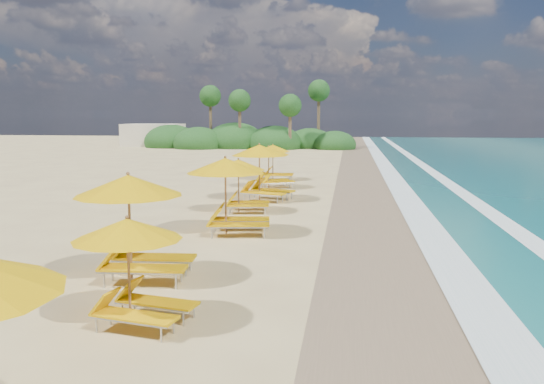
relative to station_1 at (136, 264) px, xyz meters
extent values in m
plane|color=#CFB87A|center=(1.20, 9.91, -1.18)|extent=(160.00, 160.00, 0.00)
cube|color=#887051|center=(5.20, 9.91, -1.18)|extent=(4.00, 160.00, 0.01)
cube|color=white|center=(6.70, 9.91, -1.15)|extent=(1.20, 160.00, 0.01)
cube|color=white|center=(9.70, 9.91, -1.16)|extent=(0.80, 160.00, 0.01)
cylinder|color=olive|center=(-0.16, 0.03, -0.17)|extent=(0.05, 0.05, 2.02)
cone|color=#E5AA04|center=(-0.16, 0.03, 0.67)|extent=(2.43, 2.43, 0.41)
sphere|color=olive|center=(-0.16, 0.03, 0.89)|extent=(0.07, 0.07, 0.07)
cylinder|color=olive|center=(-1.28, 2.82, 0.08)|extent=(0.06, 0.06, 2.52)
cone|color=#E5AA04|center=(-1.28, 2.82, 1.12)|extent=(2.77, 2.77, 0.51)
sphere|color=olive|center=(-1.28, 2.82, 1.40)|extent=(0.09, 0.09, 0.09)
cylinder|color=olive|center=(-0.12, 8.16, 0.08)|extent=(0.06, 0.06, 2.52)
cone|color=#E5AA04|center=(-0.12, 8.16, 1.13)|extent=(2.93, 2.93, 0.51)
sphere|color=olive|center=(-0.12, 8.16, 1.41)|extent=(0.09, 0.09, 0.09)
cylinder|color=olive|center=(-0.52, 12.31, -0.11)|extent=(0.05, 0.05, 2.14)
cone|color=#E5AA04|center=(-0.52, 12.31, 0.78)|extent=(2.46, 2.46, 0.43)
sphere|color=olive|center=(-0.52, 12.31, 1.01)|extent=(0.08, 0.08, 0.08)
cylinder|color=olive|center=(-0.21, 15.69, 0.10)|extent=(0.06, 0.06, 2.55)
cone|color=#E5AA04|center=(-0.21, 15.69, 1.15)|extent=(3.31, 3.31, 0.51)
sphere|color=olive|center=(-0.21, 15.69, 1.44)|extent=(0.09, 0.09, 0.09)
cylinder|color=olive|center=(-0.41, 20.02, -0.07)|extent=(0.06, 0.06, 2.22)
cone|color=#E5AA04|center=(-0.41, 20.02, 0.85)|extent=(3.08, 3.08, 0.45)
sphere|color=olive|center=(-0.41, 20.02, 1.10)|extent=(0.08, 0.08, 0.08)
cylinder|color=olive|center=(-0.69, 23.67, -0.12)|extent=(0.05, 0.05, 2.12)
cone|color=#E5AA04|center=(-0.69, 23.67, 0.76)|extent=(2.22, 2.22, 0.43)
sphere|color=olive|center=(-0.69, 23.67, 1.00)|extent=(0.08, 0.08, 0.08)
ellipsoid|color=#163D14|center=(-4.80, 54.91, -0.56)|extent=(6.40, 6.40, 4.16)
ellipsoid|color=#163D14|center=(-9.80, 55.91, -0.48)|extent=(7.20, 7.20, 4.68)
ellipsoid|color=#163D14|center=(-13.80, 53.91, -0.60)|extent=(6.00, 6.00, 3.90)
ellipsoid|color=#163D14|center=(-0.80, 56.91, -0.64)|extent=(5.60, 5.60, 3.64)
ellipsoid|color=#163D14|center=(-17.80, 55.91, -0.54)|extent=(6.60, 6.60, 4.29)
ellipsoid|color=#163D14|center=(2.20, 54.91, -0.69)|extent=(5.00, 5.00, 3.25)
cylinder|color=brown|center=(-2.80, 52.91, 1.32)|extent=(0.36, 0.36, 5.00)
sphere|color=#163D14|center=(-2.80, 52.91, 3.82)|extent=(2.60, 2.60, 2.60)
cylinder|color=brown|center=(-8.80, 53.91, 1.62)|extent=(0.36, 0.36, 5.60)
sphere|color=#163D14|center=(-8.80, 53.91, 4.42)|extent=(2.60, 2.60, 2.60)
cylinder|color=brown|center=(-12.80, 55.91, 1.92)|extent=(0.36, 0.36, 6.20)
sphere|color=#163D14|center=(-12.80, 55.91, 5.02)|extent=(2.60, 2.60, 2.60)
cylinder|color=brown|center=(0.20, 56.91, 2.22)|extent=(0.36, 0.36, 6.80)
sphere|color=#163D14|center=(0.20, 56.91, 5.62)|extent=(2.60, 2.60, 2.60)
cube|color=beige|center=(-20.80, 57.91, 0.22)|extent=(7.00, 5.00, 2.80)
camera|label=1|loc=(3.96, -9.65, 2.80)|focal=36.42mm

